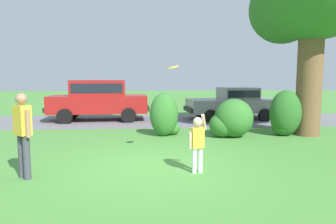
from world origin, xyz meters
name	(u,v)px	position (x,y,z in m)	size (l,w,h in m)	color
ground_plane	(151,166)	(0.00, 0.00, 0.00)	(80.00, 80.00, 0.00)	#478438
driveway_strip	(149,121)	(0.00, 7.43, 0.01)	(28.00, 4.40, 0.02)	slate
shrub_near_tree	(165,116)	(0.54, 3.70, 0.71)	(1.08, 0.87, 1.52)	#33702B
shrub_centre_left	(231,120)	(2.80, 3.32, 0.60)	(1.51, 1.24, 1.32)	#33702B
shrub_centre	(285,116)	(4.76, 3.44, 0.72)	(1.10, 0.94, 1.61)	#286023
parked_sedan	(233,102)	(4.12, 7.72, 0.85)	(4.52, 2.35, 1.56)	gray
parked_suv	(99,98)	(-2.36, 7.72, 1.08)	(4.78, 2.27, 1.92)	maroon
child_thrower	(198,140)	(0.99, -0.57, 0.72)	(0.43, 0.31, 1.29)	white
frisbee	(173,67)	(0.56, 0.59, 2.29)	(0.28, 0.28, 0.10)	yellow
adult_onlooker	(23,131)	(-2.57, -0.70, 0.98)	(0.41, 0.41, 1.74)	#3F3F4C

